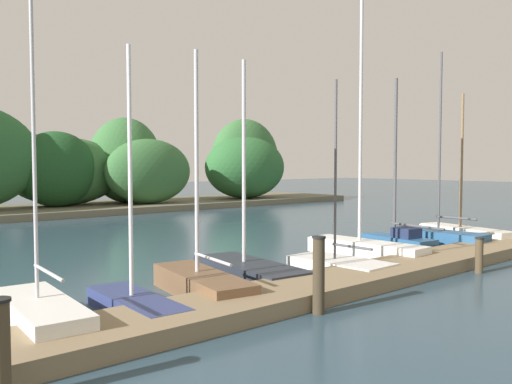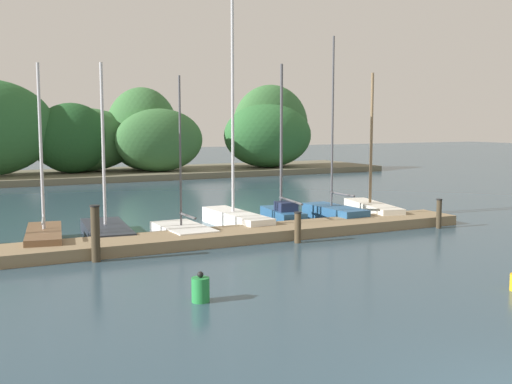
% 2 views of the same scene
% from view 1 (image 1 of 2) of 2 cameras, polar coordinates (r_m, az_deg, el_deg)
% --- Properties ---
extents(dock_pier, '(19.88, 1.80, 0.35)m').
position_cam_1_polar(dock_pier, '(14.17, 12.90, -8.59)').
color(dock_pier, '#847051').
rests_on(dock_pier, ground).
extents(far_shore, '(46.04, 8.00, 6.51)m').
position_cam_1_polar(far_shore, '(34.98, -17.82, 2.39)').
color(far_shore, '#66604C').
rests_on(far_shore, ground).
extents(sailboat_0, '(1.19, 3.37, 7.89)m').
position_cam_1_polar(sailboat_0, '(10.49, -22.30, -11.80)').
color(sailboat_0, white).
rests_on(sailboat_0, ground).
extents(sailboat_1, '(1.04, 3.27, 5.38)m').
position_cam_1_polar(sailboat_1, '(11.18, -13.04, -11.29)').
color(sailboat_1, navy).
rests_on(sailboat_1, ground).
extents(sailboat_2, '(1.55, 3.75, 5.59)m').
position_cam_1_polar(sailboat_2, '(12.37, -6.14, -9.51)').
color(sailboat_2, brown).
rests_on(sailboat_2, ground).
extents(sailboat_3, '(1.69, 4.09, 5.75)m').
position_cam_1_polar(sailboat_3, '(14.26, -1.07, -8.05)').
color(sailboat_3, '#232833').
rests_on(sailboat_3, ground).
extents(sailboat_4, '(1.44, 3.09, 5.32)m').
position_cam_1_polar(sailboat_4, '(14.96, 8.70, -7.70)').
color(sailboat_4, white).
rests_on(sailboat_4, ground).
extents(sailboat_5, '(1.12, 4.26, 8.30)m').
position_cam_1_polar(sailboat_5, '(17.36, 11.33, -5.61)').
color(sailboat_5, white).
rests_on(sailboat_5, ground).
extents(sailboat_6, '(1.27, 3.40, 5.95)m').
position_cam_1_polar(sailboat_6, '(19.02, 14.92, -4.91)').
color(sailboat_6, '#285684').
rests_on(sailboat_6, ground).
extents(sailboat_7, '(1.18, 3.23, 7.00)m').
position_cam_1_polar(sailboat_7, '(20.38, 19.21, -4.61)').
color(sailboat_7, '#285684').
rests_on(sailboat_7, ground).
extents(sailboat_8, '(1.70, 4.12, 5.73)m').
position_cam_1_polar(sailboat_8, '(22.21, 21.29, -4.02)').
color(sailboat_8, silver).
rests_on(sailboat_8, ground).
extents(mooring_piling_1, '(0.28, 0.28, 1.57)m').
position_cam_1_polar(mooring_piling_1, '(10.81, 6.75, -8.84)').
color(mooring_piling_1, '#3D3323').
rests_on(mooring_piling_1, ground).
extents(mooring_piling_2, '(0.24, 0.24, 0.99)m').
position_cam_1_polar(mooring_piling_2, '(15.94, 22.86, -6.27)').
color(mooring_piling_2, '#4C3D28').
rests_on(mooring_piling_2, ground).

